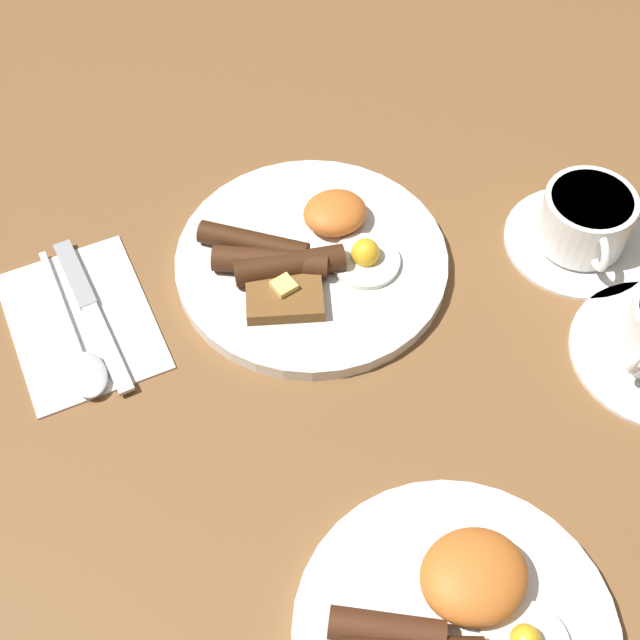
% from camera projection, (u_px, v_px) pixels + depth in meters
% --- Properties ---
extents(ground_plane, '(3.00, 3.00, 0.00)m').
position_uv_depth(ground_plane, '(312.00, 267.00, 0.88)').
color(ground_plane, brown).
extents(breakfast_plate_near, '(0.27, 0.27, 0.04)m').
position_uv_depth(breakfast_plate_near, '(309.00, 259.00, 0.87)').
color(breakfast_plate_near, white).
rests_on(breakfast_plate_near, ground_plane).
extents(breakfast_plate_far, '(0.25, 0.25, 0.05)m').
position_uv_depth(breakfast_plate_far, '(456.00, 625.00, 0.66)').
color(breakfast_plate_far, white).
rests_on(breakfast_plate_far, ground_plane).
extents(teacup_near, '(0.15, 0.15, 0.07)m').
position_uv_depth(teacup_near, '(584.00, 225.00, 0.88)').
color(teacup_near, white).
rests_on(teacup_near, ground_plane).
extents(napkin, '(0.13, 0.18, 0.01)m').
position_uv_depth(napkin, '(81.00, 320.00, 0.84)').
color(napkin, white).
rests_on(napkin, ground_plane).
extents(knife, '(0.03, 0.19, 0.01)m').
position_uv_depth(knife, '(89.00, 305.00, 0.85)').
color(knife, silver).
rests_on(knife, napkin).
extents(spoon, '(0.04, 0.18, 0.01)m').
position_uv_depth(spoon, '(81.00, 359.00, 0.81)').
color(spoon, silver).
rests_on(spoon, napkin).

